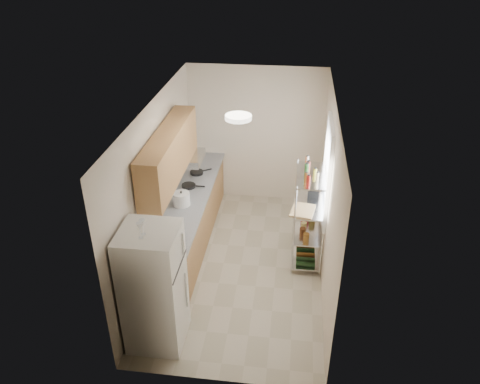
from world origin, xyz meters
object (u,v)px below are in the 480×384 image
object	(u,v)px
frying_pan_large	(189,186)
cutting_board	(303,211)
espresso_machine	(314,185)
rice_cooker	(182,199)
refrigerator	(154,288)

from	to	relation	value
frying_pan_large	cutting_board	world-z (taller)	cutting_board
espresso_machine	cutting_board	bearing A→B (deg)	-103.87
frying_pan_large	cutting_board	xyz separation A→B (m)	(1.88, -0.73, 0.10)
rice_cooker	espresso_machine	bearing A→B (deg)	11.35
refrigerator	espresso_machine	xyz separation A→B (m)	(1.94, 2.26, 0.33)
espresso_machine	rice_cooker	bearing A→B (deg)	-166.21
refrigerator	espresso_machine	distance (m)	3.00
refrigerator	cutting_board	world-z (taller)	refrigerator
refrigerator	frying_pan_large	size ratio (longest dim) A/B	7.07
rice_cooker	refrigerator	bearing A→B (deg)	-87.36
refrigerator	frying_pan_large	bearing A→B (deg)	92.53
refrigerator	rice_cooker	xyz separation A→B (m)	(-0.09, 1.85, 0.18)
rice_cooker	cutting_board	world-z (taller)	rice_cooker
refrigerator	rice_cooker	world-z (taller)	refrigerator
refrigerator	espresso_machine	bearing A→B (deg)	49.41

